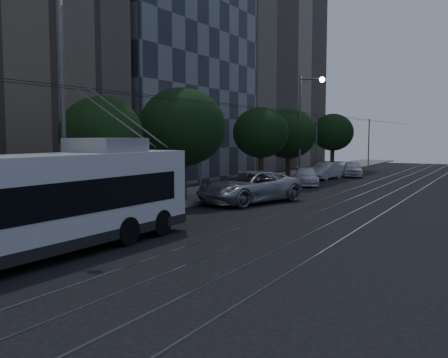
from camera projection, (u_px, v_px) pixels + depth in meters
ground at (177, 247)px, 17.58m from camera, size 120.00×120.00×0.00m
sidewalk at (246, 185)px, 38.59m from camera, size 5.00×90.00×0.15m
tram_rails at (377, 193)px, 33.68m from camera, size 4.52×90.00×0.02m
overhead_wires at (276, 141)px, 37.05m from camera, size 2.23×90.00×6.00m
building_glass_mid at (142, 29)px, 44.81m from camera, size 14.40×18.40×26.80m
building_tan_far at (244, 26)px, 61.79m from camera, size 14.40×22.40×34.80m
trolleybus at (44, 203)px, 16.02m from camera, size 2.88×12.86×5.63m
pickup_silver at (249, 187)px, 29.00m from camera, size 4.93×7.29×1.86m
car_white_a at (268, 185)px, 33.03m from camera, size 2.88×4.20×1.33m
car_white_b at (306, 176)px, 39.33m from camera, size 3.56×5.15×1.39m
car_white_c at (325, 171)px, 44.65m from camera, size 2.13×4.69×1.49m
car_white_d at (353, 169)px, 47.49m from camera, size 3.00×4.77×1.51m
tree_1 at (101, 134)px, 23.32m from camera, size 3.88×3.88×5.75m
tree_2 at (182, 127)px, 29.00m from camera, size 5.06×5.06×6.68m
tree_3 at (261, 133)px, 38.26m from camera, size 4.32×4.32×6.07m
tree_4 at (288, 134)px, 43.56m from camera, size 4.88×4.88×6.27m
tree_5 at (333, 132)px, 53.97m from camera, size 4.46×4.46×6.27m
streetlamp_near at (70, 75)px, 19.18m from camera, size 2.50×0.44×10.38m
streetlamp_far at (304, 117)px, 41.53m from camera, size 2.19×0.44×8.89m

